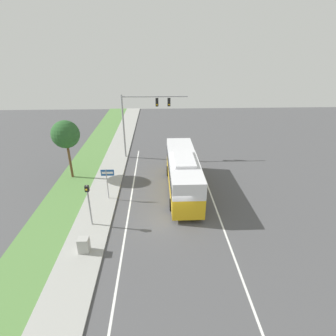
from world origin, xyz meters
name	(u,v)px	position (x,y,z in m)	size (l,w,h in m)	color
ground_plane	(174,220)	(0.00, 0.00, 0.00)	(80.00, 80.00, 0.00)	#4C4C4F
sidewalk	(93,222)	(-6.20, 0.00, 0.06)	(2.80, 80.00, 0.12)	#9E9E99
grass_verge	(51,223)	(-9.40, 0.00, 0.05)	(3.60, 80.00, 0.10)	#568442
lane_divider_near	(127,221)	(-3.60, 0.00, 0.00)	(0.14, 30.00, 0.01)	silver
lane_divider_far	(220,219)	(3.60, 0.00, 0.00)	(0.14, 30.00, 0.01)	silver
bus	(183,171)	(1.07, 4.58, 1.98)	(2.65, 10.28, 3.65)	gold
signal_gantry	(142,113)	(-2.91, 12.97, 5.32)	(7.42, 0.41, 7.43)	#939399
pedestrian_signal	(89,199)	(-6.17, -0.37, 2.28)	(0.28, 0.34, 3.38)	#939399
street_sign	(107,179)	(-5.47, 3.33, 2.04)	(1.11, 0.08, 2.92)	#939399
utility_cabinet	(84,245)	(-6.02, -3.24, 0.63)	(0.69, 0.57, 1.03)	#A8A8A3
roadside_tree	(66,135)	(-9.91, 7.69, 4.60)	(2.66, 2.66, 5.86)	brown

